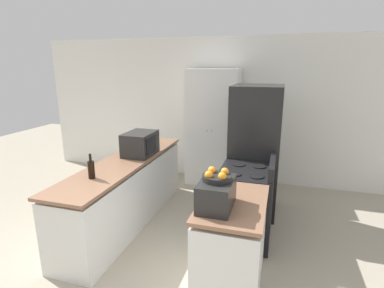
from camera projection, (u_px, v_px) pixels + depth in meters
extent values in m
cube|color=white|center=(217.00, 110.00, 5.52)|extent=(7.00, 0.06, 2.60)
cube|color=silver|center=(127.00, 194.00, 4.08)|extent=(0.58, 2.56, 0.82)
cube|color=#896047|center=(125.00, 162.00, 3.96)|extent=(0.60, 2.61, 0.04)
cube|color=silver|center=(231.00, 247.00, 2.88)|extent=(0.58, 0.96, 0.82)
cube|color=#896047|center=(233.00, 203.00, 2.76)|extent=(0.60, 0.98, 0.04)
cube|color=white|center=(213.00, 128.00, 5.32)|extent=(0.90, 0.50, 2.05)
sphere|color=#B2B2B7|center=(207.00, 131.00, 5.09)|extent=(0.03, 0.03, 0.03)
sphere|color=#B2B2B7|center=(211.00, 131.00, 5.06)|extent=(0.03, 0.03, 0.03)
cube|color=black|center=(245.00, 204.00, 3.68)|extent=(0.64, 0.74, 0.89)
cube|color=black|center=(219.00, 209.00, 3.80)|extent=(0.02, 0.65, 0.49)
cube|color=black|center=(272.00, 166.00, 3.47)|extent=(0.06, 0.70, 0.16)
cylinder|color=black|center=(234.00, 174.00, 3.44)|extent=(0.17, 0.17, 0.01)
cylinder|color=black|center=(238.00, 164.00, 3.77)|extent=(0.17, 0.17, 0.01)
cylinder|color=black|center=(256.00, 176.00, 3.37)|extent=(0.17, 0.17, 0.01)
cylinder|color=black|center=(259.00, 166.00, 3.70)|extent=(0.17, 0.17, 0.01)
cube|color=black|center=(255.00, 150.00, 4.28)|extent=(0.68, 0.75, 1.84)
cylinder|color=gray|center=(228.00, 146.00, 4.17)|extent=(0.02, 0.02, 1.01)
cube|color=black|center=(140.00, 144.00, 4.16)|extent=(0.37, 0.51, 0.32)
cube|color=black|center=(151.00, 145.00, 4.08)|extent=(0.01, 0.31, 0.23)
cylinder|color=black|center=(91.00, 170.00, 3.30)|extent=(0.07, 0.07, 0.20)
cylinder|color=black|center=(90.00, 158.00, 3.26)|extent=(0.03, 0.03, 0.09)
cube|color=black|center=(216.00, 194.00, 2.62)|extent=(0.29, 0.44, 0.25)
cube|color=black|center=(200.00, 192.00, 2.66)|extent=(0.01, 0.31, 0.15)
cylinder|color=black|center=(217.00, 178.00, 2.59)|extent=(0.26, 0.26, 0.05)
sphere|color=orange|center=(225.00, 172.00, 2.62)|extent=(0.07, 0.07, 0.07)
sphere|color=orange|center=(212.00, 170.00, 2.65)|extent=(0.07, 0.07, 0.07)
sphere|color=orange|center=(209.00, 175.00, 2.54)|extent=(0.07, 0.07, 0.07)
sphere|color=orange|center=(222.00, 176.00, 2.51)|extent=(0.07, 0.07, 0.07)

